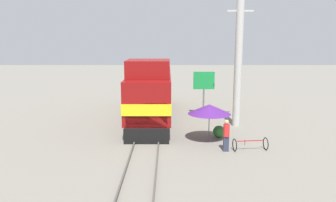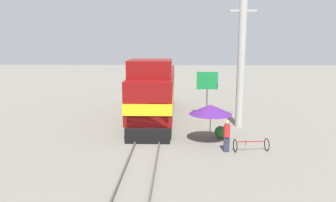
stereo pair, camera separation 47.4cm
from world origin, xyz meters
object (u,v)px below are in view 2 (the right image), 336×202
at_px(utility_pole, 241,62).
at_px(person_bystander, 227,135).
at_px(bicycle, 251,145).
at_px(vendor_umbrella, 211,109).
at_px(locomotive, 154,94).
at_px(billboard_sign, 207,84).

distance_m(utility_pole, person_bystander, 6.82).
xyz_separation_m(utility_pole, person_bystander, (-1.69, -5.54, -3.60)).
xyz_separation_m(utility_pole, bicycle, (-0.32, -5.42, -4.21)).
bearing_deg(vendor_umbrella, utility_pole, 56.70).
distance_m(vendor_umbrella, person_bystander, 2.24).
xyz_separation_m(locomotive, utility_pole, (6.17, -2.05, 2.60)).
bearing_deg(vendor_umbrella, person_bystander, -68.92).
relative_size(billboard_sign, bicycle, 1.87).
bearing_deg(bicycle, utility_pole, 169.74).
bearing_deg(vendor_umbrella, locomotive, 123.28).
xyz_separation_m(vendor_umbrella, bicycle, (2.09, -1.75, -1.62)).
relative_size(locomotive, utility_pole, 1.50).
distance_m(utility_pole, bicycle, 6.87).
bearing_deg(vendor_umbrella, billboard_sign, 86.64).
distance_m(locomotive, person_bystander, 8.87).
xyz_separation_m(utility_pole, vendor_umbrella, (-2.41, -3.67, -2.60)).
bearing_deg(billboard_sign, bicycle, -78.98).
distance_m(person_bystander, bicycle, 1.50).
distance_m(locomotive, billboard_sign, 4.37).
bearing_deg(locomotive, utility_pole, -18.38).
distance_m(locomotive, vendor_umbrella, 6.84).
relative_size(billboard_sign, person_bystander, 2.00).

